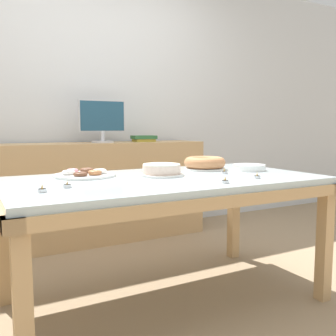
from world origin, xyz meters
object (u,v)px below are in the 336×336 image
tealight_centre (224,172)px  book_stack (144,138)px  plate_stack (249,167)px  tealight_near_front (42,190)px  tealight_near_cakes (257,177)px  pastry_platter (85,174)px  cake_chocolate_round (162,170)px  computer_monitor (102,121)px  tealight_right_edge (225,181)px  cake_golden_bundt (205,163)px  tealight_left_edge (67,186)px

tealight_centre → book_stack: bearing=85.8°
plate_stack → tealight_near_front: size_ratio=5.25×
tealight_near_cakes → tealight_near_front: bearing=174.7°
book_stack → tealight_near_front: book_stack is taller
plate_stack → pastry_platter: bearing=168.3°
cake_chocolate_round → tealight_centre: (0.38, -0.11, -0.02)m
computer_monitor → tealight_right_edge: bearing=-87.7°
book_stack → pastry_platter: book_stack is taller
computer_monitor → pastry_platter: (-0.48, -1.10, -0.32)m
tealight_right_edge → tealight_centre: bearing=53.7°
cake_golden_bundt → tealight_near_front: 1.20m
plate_stack → tealight_right_edge: bearing=-141.6°
cake_golden_bundt → tealight_centre: 0.26m
plate_stack → tealight_near_front: 1.37m
cake_golden_bundt → computer_monitor: bearing=106.2°
tealight_centre → tealight_near_front: bearing=-172.2°
plate_stack → tealight_left_edge: (-1.23, -0.15, -0.01)m
cake_golden_bundt → tealight_right_edge: 0.63m
pastry_platter → tealight_left_edge: (-0.19, -0.37, -0.00)m
tealight_centre → computer_monitor: bearing=102.2°
tealight_centre → tealight_left_edge: size_ratio=1.00×
plate_stack → computer_monitor: bearing=113.0°
pastry_platter → tealight_near_cakes: size_ratio=8.94×
book_stack → pastry_platter: bearing=-128.7°
book_stack → tealight_right_edge: size_ratio=5.83×
computer_monitor → cake_chocolate_round: (-0.07, -1.28, -0.30)m
tealight_near_cakes → pastry_platter: bearing=146.3°
book_stack → cake_chocolate_round: (-0.48, -1.29, -0.15)m
tealight_left_edge → tealight_near_cakes: bearing=-10.1°
cake_chocolate_round → plate_stack: (0.63, -0.03, -0.01)m
book_stack → tealight_centre: size_ratio=5.83×
computer_monitor → tealight_left_edge: computer_monitor is taller
cake_golden_bundt → tealight_left_edge: 1.05m
pastry_platter → tealight_near_front: pastry_platter is taller
book_stack → tealight_centre: bearing=-94.2°
pastry_platter → plate_stack: 1.06m
tealight_left_edge → tealight_near_front: size_ratio=1.00×
computer_monitor → cake_golden_bundt: (0.33, -1.14, -0.29)m
tealight_near_cakes → tealight_right_edge: bearing=-167.0°
book_stack → tealight_near_cakes: size_ratio=5.83×
computer_monitor → tealight_left_edge: 1.65m
cake_chocolate_round → tealight_near_cakes: size_ratio=6.67×
tealight_centre → tealight_near_cakes: (0.03, -0.26, 0.00)m
cake_golden_bundt → tealight_right_edge: size_ratio=6.92×
computer_monitor → tealight_near_cakes: (0.33, -1.65, -0.33)m
cake_chocolate_round → tealight_near_cakes: 0.55m
book_stack → cake_chocolate_round: size_ratio=0.87×
cake_chocolate_round → pastry_platter: size_ratio=0.75×
book_stack → cake_golden_bundt: (-0.07, -1.14, -0.14)m
tealight_right_edge → pastry_platter: bearing=132.2°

